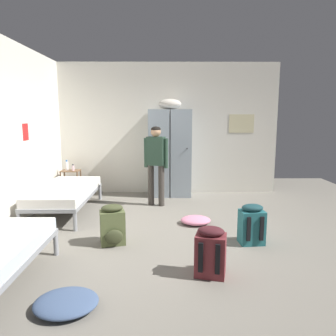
{
  "coord_description": "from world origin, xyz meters",
  "views": [
    {
      "loc": [
        -0.03,
        -4.4,
        1.71
      ],
      "look_at": [
        0.0,
        0.27,
        0.95
      ],
      "focal_mm": 34.1,
      "sensor_mm": 36.0,
      "label": 1
    }
  ],
  "objects_px": {
    "bed_left_rear": "(65,192)",
    "water_bottle": "(67,166)",
    "clothes_pile_denim": "(66,303)",
    "clothes_pile_pink": "(196,220)",
    "shelf_unit": "(71,181)",
    "backpack_maroon": "(211,252)",
    "backpack_olive": "(113,226)",
    "locker_bank": "(170,151)",
    "lotion_bottle": "(73,168)",
    "backpack_teal": "(251,225)",
    "person_traveler": "(156,158)"
  },
  "relations": [
    {
      "from": "shelf_unit",
      "to": "backpack_maroon",
      "type": "bearing_deg",
      "value": -54.07
    },
    {
      "from": "lotion_bottle",
      "to": "backpack_maroon",
      "type": "relative_size",
      "value": 0.26
    },
    {
      "from": "backpack_teal",
      "to": "bed_left_rear",
      "type": "bearing_deg",
      "value": 154.46
    },
    {
      "from": "water_bottle",
      "to": "clothes_pile_denim",
      "type": "height_order",
      "value": "water_bottle"
    },
    {
      "from": "backpack_teal",
      "to": "clothes_pile_pink",
      "type": "xyz_separation_m",
      "value": [
        -0.68,
        0.79,
        -0.2
      ]
    },
    {
      "from": "person_traveler",
      "to": "clothes_pile_pink",
      "type": "relative_size",
      "value": 3.19
    },
    {
      "from": "water_bottle",
      "to": "person_traveler",
      "type": "bearing_deg",
      "value": -20.83
    },
    {
      "from": "clothes_pile_denim",
      "to": "locker_bank",
      "type": "bearing_deg",
      "value": 76.77
    },
    {
      "from": "shelf_unit",
      "to": "water_bottle",
      "type": "relative_size",
      "value": 2.62
    },
    {
      "from": "clothes_pile_denim",
      "to": "water_bottle",
      "type": "bearing_deg",
      "value": 106.54
    },
    {
      "from": "shelf_unit",
      "to": "person_traveler",
      "type": "distance_m",
      "value": 2.06
    },
    {
      "from": "lotion_bottle",
      "to": "backpack_maroon",
      "type": "bearing_deg",
      "value": -54.52
    },
    {
      "from": "backpack_olive",
      "to": "lotion_bottle",
      "type": "bearing_deg",
      "value": 115.87
    },
    {
      "from": "backpack_olive",
      "to": "shelf_unit",
      "type": "bearing_deg",
      "value": 116.76
    },
    {
      "from": "bed_left_rear",
      "to": "water_bottle",
      "type": "distance_m",
      "value": 1.29
    },
    {
      "from": "water_bottle",
      "to": "backpack_olive",
      "type": "height_order",
      "value": "water_bottle"
    },
    {
      "from": "person_traveler",
      "to": "backpack_teal",
      "type": "xyz_separation_m",
      "value": [
        1.34,
        -1.89,
        -0.66
      ]
    },
    {
      "from": "clothes_pile_denim",
      "to": "clothes_pile_pink",
      "type": "bearing_deg",
      "value": 58.94
    },
    {
      "from": "shelf_unit",
      "to": "backpack_teal",
      "type": "distance_m",
      "value": 4.12
    },
    {
      "from": "locker_bank",
      "to": "shelf_unit",
      "type": "height_order",
      "value": "locker_bank"
    },
    {
      "from": "backpack_olive",
      "to": "backpack_teal",
      "type": "xyz_separation_m",
      "value": [
        1.87,
        0.02,
        0.0
      ]
    },
    {
      "from": "backpack_olive",
      "to": "clothes_pile_pink",
      "type": "xyz_separation_m",
      "value": [
        1.19,
        0.81,
        -0.2
      ]
    },
    {
      "from": "shelf_unit",
      "to": "backpack_maroon",
      "type": "distance_m",
      "value": 4.29
    },
    {
      "from": "water_bottle",
      "to": "backpack_teal",
      "type": "xyz_separation_m",
      "value": [
        3.27,
        -2.62,
        -0.41
      ]
    },
    {
      "from": "locker_bank",
      "to": "lotion_bottle",
      "type": "xyz_separation_m",
      "value": [
        -2.05,
        -0.12,
        -0.34
      ]
    },
    {
      "from": "shelf_unit",
      "to": "backpack_olive",
      "type": "height_order",
      "value": "shelf_unit"
    },
    {
      "from": "backpack_maroon",
      "to": "clothes_pile_pink",
      "type": "distance_m",
      "value": 1.68
    },
    {
      "from": "shelf_unit",
      "to": "clothes_pile_pink",
      "type": "xyz_separation_m",
      "value": [
        2.51,
        -1.81,
        -0.28
      ]
    },
    {
      "from": "backpack_olive",
      "to": "backpack_teal",
      "type": "distance_m",
      "value": 1.87
    },
    {
      "from": "locker_bank",
      "to": "person_traveler",
      "type": "distance_m",
      "value": 0.85
    },
    {
      "from": "bed_left_rear",
      "to": "backpack_olive",
      "type": "bearing_deg",
      "value": -53.08
    },
    {
      "from": "water_bottle",
      "to": "clothes_pile_pink",
      "type": "distance_m",
      "value": 3.23
    },
    {
      "from": "bed_left_rear",
      "to": "backpack_teal",
      "type": "height_order",
      "value": "backpack_teal"
    },
    {
      "from": "bed_left_rear",
      "to": "lotion_bottle",
      "type": "distance_m",
      "value": 1.19
    },
    {
      "from": "backpack_teal",
      "to": "shelf_unit",
      "type": "bearing_deg",
      "value": 140.84
    },
    {
      "from": "shelf_unit",
      "to": "clothes_pile_pink",
      "type": "bearing_deg",
      "value": -35.78
    },
    {
      "from": "backpack_teal",
      "to": "clothes_pile_pink",
      "type": "distance_m",
      "value": 1.06
    },
    {
      "from": "bed_left_rear",
      "to": "clothes_pile_denim",
      "type": "xyz_separation_m",
      "value": [
        0.89,
        -2.9,
        -0.32
      ]
    },
    {
      "from": "locker_bank",
      "to": "shelf_unit",
      "type": "relative_size",
      "value": 3.63
    },
    {
      "from": "shelf_unit",
      "to": "clothes_pile_pink",
      "type": "distance_m",
      "value": 3.11
    },
    {
      "from": "person_traveler",
      "to": "clothes_pile_denim",
      "type": "distance_m",
      "value": 3.56
    },
    {
      "from": "water_bottle",
      "to": "shelf_unit",
      "type": "bearing_deg",
      "value": -14.04
    },
    {
      "from": "water_bottle",
      "to": "locker_bank",
      "type": "bearing_deg",
      "value": 1.68
    },
    {
      "from": "bed_left_rear",
      "to": "clothes_pile_denim",
      "type": "distance_m",
      "value": 3.05
    },
    {
      "from": "water_bottle",
      "to": "clothes_pile_pink",
      "type": "xyz_separation_m",
      "value": [
        2.59,
        -1.83,
        -0.61
      ]
    },
    {
      "from": "bed_left_rear",
      "to": "lotion_bottle",
      "type": "xyz_separation_m",
      "value": [
        -0.18,
        1.15,
        0.25
      ]
    },
    {
      "from": "water_bottle",
      "to": "backpack_teal",
      "type": "bearing_deg",
      "value": -38.68
    },
    {
      "from": "backpack_teal",
      "to": "backpack_olive",
      "type": "bearing_deg",
      "value": -179.44
    },
    {
      "from": "shelf_unit",
      "to": "bed_left_rear",
      "type": "xyz_separation_m",
      "value": [
        0.25,
        -1.19,
        0.04
      ]
    },
    {
      "from": "locker_bank",
      "to": "bed_left_rear",
      "type": "height_order",
      "value": "locker_bank"
    }
  ]
}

